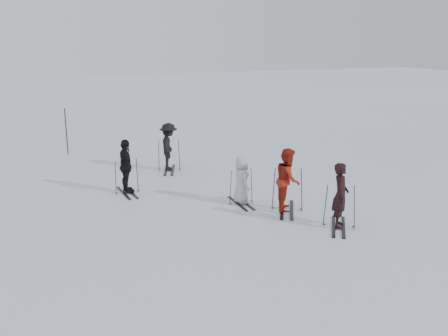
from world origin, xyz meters
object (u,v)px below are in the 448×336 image
Objects in this scene: skier_grey at (241,180)px; skier_uphill_left at (126,167)px; skier_uphill_far at (169,147)px; skier_near_dark at (340,196)px; piste_marker at (66,131)px; skier_red at (288,180)px.

skier_uphill_left is (-3.08, 2.47, 0.15)m from skier_grey.
skier_uphill_left is at bearing 156.51° from skier_uphill_far.
piste_marker is (-5.95, 12.29, 0.13)m from skier_near_dark.
piste_marker is at bearing 57.03° from skier_red.
skier_near_dark is at bearing -142.20° from skier_uphill_far.
skier_near_dark is 3.33m from skier_grey.
piste_marker reaches higher than skier_uphill_far.
piste_marker is at bearing 26.53° from skier_grey.
skier_uphill_left reaches higher than skier_grey.
skier_grey is (-1.02, 1.11, -0.19)m from skier_red.
skier_near_dark is at bearing -142.08° from skier_uphill_left.
skier_near_dark is 1.19× the size of skier_grey.
piste_marker reaches higher than skier_uphill_left.
skier_grey is at bearing -149.69° from skier_uphill_far.
skier_grey is at bearing -65.30° from piste_marker.
skier_red is at bearing -63.05° from piste_marker.
skier_uphill_far is at bearing 53.12° from skier_near_dark.
skier_red is at bearing 53.68° from skier_near_dark.
skier_red is 5.45m from skier_uphill_left.
skier_near_dark is 0.97× the size of skier_uphill_far.
skier_red is at bearing -134.51° from skier_uphill_left.
skier_red reaches higher than skier_uphill_far.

